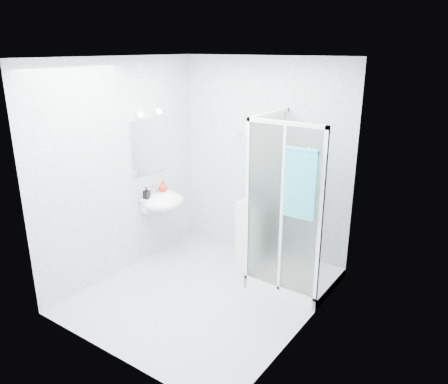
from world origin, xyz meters
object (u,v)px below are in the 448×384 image
Objects in this scene: shampoo_bottle_b at (257,193)px; wall_basin at (163,201)px; storage_cabinet at (253,232)px; soap_dispenser_black at (146,193)px; shower_enclosure at (288,249)px; shampoo_bottle_a at (251,191)px; soap_dispenser_orange at (163,186)px; hand_towel at (300,182)px.

wall_basin is at bearing -151.07° from shampoo_bottle_b.
soap_dispenser_black is at bearing -146.38° from storage_cabinet.
shampoo_bottle_b is at bearing 155.58° from shower_enclosure.
shampoo_bottle_a reaches higher than wall_basin.
shower_enclosure is at bearing 15.57° from soap_dispenser_black.
shower_enclosure reaches higher than storage_cabinet.
soap_dispenser_orange is (-1.18, -0.44, -0.02)m from shampoo_bottle_b.
shampoo_bottle_b is at bearing 2.45° from storage_cabinet.
shampoo_bottle_a is at bearing -162.67° from shampoo_bottle_b.
wall_basin is 3.67× the size of soap_dispenser_orange.
shampoo_bottle_a reaches higher than soap_dispenser_black.
hand_towel is 4.61× the size of soap_dispenser_black.
shampoo_bottle_b is 1.26m from soap_dispenser_orange.
soap_dispenser_orange is (-2.07, 0.23, -0.49)m from hand_towel.
shampoo_bottle_b is (-0.88, 0.67, -0.47)m from hand_towel.
hand_towel is at bearing -2.50° from wall_basin.
wall_basin is at bearing -169.19° from shower_enclosure.
wall_basin is 0.24m from soap_dispenser_orange.
storage_cabinet is 3.07× the size of shampoo_bottle_a.
shower_enclosure is at bearing -20.33° from shampoo_bottle_a.
hand_towel reaches higher than shampoo_bottle_b.
wall_basin is 1.24m from storage_cabinet.
hand_towel is 2.11m from soap_dispenser_black.
soap_dispenser_orange is (-1.78, -0.17, 0.49)m from shower_enclosure.
hand_towel is 1.24m from shampoo_bottle_a.
storage_cabinet is (-0.63, 0.27, -0.03)m from shower_enclosure.
wall_basin is 2.06× the size of shampoo_bottle_a.
shower_enclosure is 2.40× the size of storage_cabinet.
soap_dispenser_black reaches higher than storage_cabinet.
shampoo_bottle_a is 0.08m from shampoo_bottle_b.
wall_basin is at bearing 58.30° from soap_dispenser_black.
shower_enclosure is 0.69m from storage_cabinet.
shampoo_bottle_a is at bearing 33.98° from soap_dispenser_black.
shampoo_bottle_a is at bearing 29.71° from wall_basin.
shampoo_bottle_a is 1.19m from soap_dispenser_orange.
soap_dispenser_black is at bearing -146.91° from shampoo_bottle_b.
shampoo_bottle_b reaches higher than storage_cabinet.
shampoo_bottle_b is at bearing 20.25° from soap_dispenser_orange.
hand_towel reaches higher than soap_dispenser_orange.
soap_dispenser_orange is at bearing 173.55° from hand_towel.
wall_basin reaches higher than storage_cabinet.
hand_towel is 2.92× the size of shampoo_bottle_b.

